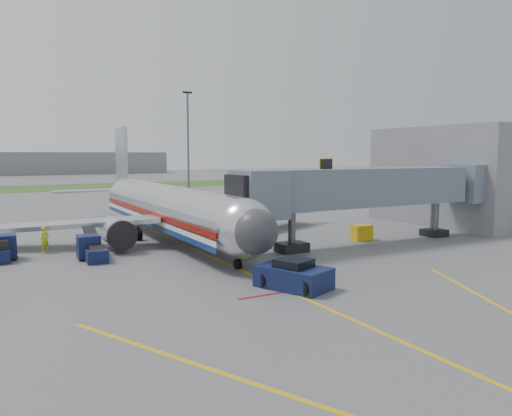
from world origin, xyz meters
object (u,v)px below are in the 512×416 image
airliner (168,208)px  belt_loader (94,252)px  baggage_tug (0,252)px  ramp_worker (45,240)px  pushback_tug (294,276)px

airliner → belt_loader: airliner is taller
airliner → belt_loader: size_ratio=8.43×
baggage_tug → ramp_worker: bearing=32.7°
airliner → pushback_tug: (0.61, -18.75, -1.98)m
baggage_tug → ramp_worker: size_ratio=1.12×
baggage_tug → belt_loader: 6.13m
baggage_tug → belt_loader: size_ratio=0.52×
pushback_tug → belt_loader: belt_loader is taller
ramp_worker → airliner: bearing=-25.1°
airliner → ramp_worker: (-10.09, -1.82, -1.66)m
baggage_tug → ramp_worker: (3.01, 1.93, 0.31)m
airliner → belt_loader: bearing=-141.0°
airliner → pushback_tug: 18.86m
pushback_tug → ramp_worker: size_ratio=2.25×
baggage_tug → pushback_tug: bearing=-47.6°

